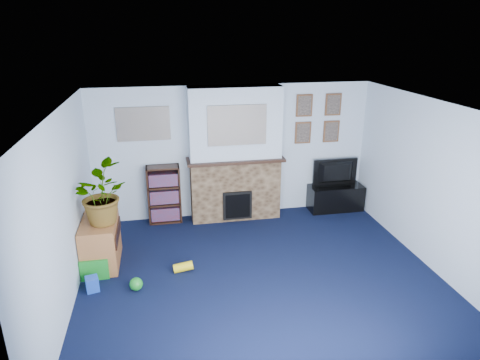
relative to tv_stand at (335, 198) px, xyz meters
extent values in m
cube|color=black|center=(-1.95, -2.03, -0.23)|extent=(5.00, 4.50, 0.01)
cube|color=white|center=(-1.95, -2.03, 2.17)|extent=(5.00, 4.50, 0.01)
cube|color=silver|center=(-1.95, 0.22, 0.97)|extent=(5.00, 0.04, 2.40)
cube|color=silver|center=(-1.95, -4.28, 0.97)|extent=(5.00, 0.04, 2.40)
cube|color=silver|center=(-4.45, -2.03, 0.97)|extent=(0.04, 4.50, 2.40)
cube|color=silver|center=(0.55, -2.03, 0.97)|extent=(0.04, 4.50, 2.40)
cube|color=brown|center=(-1.95, 0.02, 0.33)|extent=(1.60, 0.40, 1.10)
cube|color=brown|center=(-1.95, 0.02, 1.52)|extent=(1.60, 0.40, 1.30)
cube|color=brown|center=(-1.95, -0.01, 0.90)|extent=(1.72, 0.50, 0.05)
cube|color=brown|center=(-1.95, -0.19, 0.10)|extent=(0.52, 0.08, 0.52)
cube|color=brown|center=(-1.95, -0.23, 0.10)|extent=(0.44, 0.02, 0.44)
cube|color=gray|center=(-1.95, -0.19, 1.55)|extent=(1.00, 0.03, 0.68)
cube|color=gray|center=(-3.50, 0.21, 1.55)|extent=(0.90, 0.03, 0.58)
cube|color=brown|center=(-0.65, 0.20, 1.77)|extent=(0.30, 0.03, 0.40)
cube|color=brown|center=(-0.10, 0.20, 1.77)|extent=(0.30, 0.03, 0.40)
cube|color=brown|center=(-0.65, 0.20, 1.27)|extent=(0.30, 0.03, 0.40)
cube|color=brown|center=(-0.10, 0.20, 1.27)|extent=(0.30, 0.03, 0.40)
cube|color=black|center=(0.00, 0.00, 0.00)|extent=(1.02, 0.43, 0.48)
imported|color=black|center=(0.00, 0.02, 0.51)|extent=(0.87, 0.13, 0.50)
cube|color=black|center=(-3.23, 0.20, 0.30)|extent=(0.58, 0.02, 1.05)
cube|color=black|center=(-3.50, 0.07, 0.30)|extent=(0.03, 0.28, 1.05)
cube|color=black|center=(-2.95, 0.07, 0.30)|extent=(0.03, 0.28, 1.05)
cube|color=black|center=(-3.23, 0.07, -0.21)|extent=(0.56, 0.28, 0.03)
cube|color=black|center=(-3.23, 0.07, 0.12)|extent=(0.56, 0.28, 0.03)
cube|color=black|center=(-3.23, 0.07, 0.46)|extent=(0.56, 0.28, 0.03)
cube|color=black|center=(-3.23, 0.07, 0.81)|extent=(0.56, 0.28, 0.03)
cube|color=black|center=(-3.23, 0.06, -0.05)|extent=(0.50, 0.22, 0.24)
cube|color=black|center=(-3.23, 0.06, 0.28)|extent=(0.50, 0.22, 0.24)
cube|color=black|center=(-3.23, 0.06, 0.59)|extent=(0.50, 0.22, 0.22)
cube|color=#A16133|center=(-4.19, -1.22, 0.12)|extent=(0.49, 0.89, 0.69)
imported|color=#26661E|center=(-4.14, -1.27, 0.90)|extent=(0.93, 0.99, 0.87)
cube|color=gold|center=(-2.04, -0.03, 1.00)|extent=(0.09, 0.06, 0.13)
cylinder|color=#B2BFC6|center=(-1.69, -0.03, 1.01)|extent=(0.05, 0.05, 0.14)
sphere|color=gray|center=(-2.45, -0.03, 0.99)|extent=(0.13, 0.13, 0.13)
cylinder|color=blue|center=(-1.19, -0.03, 0.99)|extent=(0.06, 0.06, 0.12)
cube|color=#198C26|center=(-4.25, -1.55, -0.08)|extent=(0.39, 0.31, 0.31)
sphere|color=#198C26|center=(-3.67, -2.03, -0.14)|extent=(0.18, 0.18, 0.18)
cube|color=blue|center=(-4.25, -1.93, -0.11)|extent=(0.20, 0.20, 0.20)
cylinder|color=yellow|center=(-3.02, -1.68, -0.15)|extent=(0.29, 0.13, 0.17)
camera|label=1|loc=(-3.22, -7.12, 3.14)|focal=32.00mm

